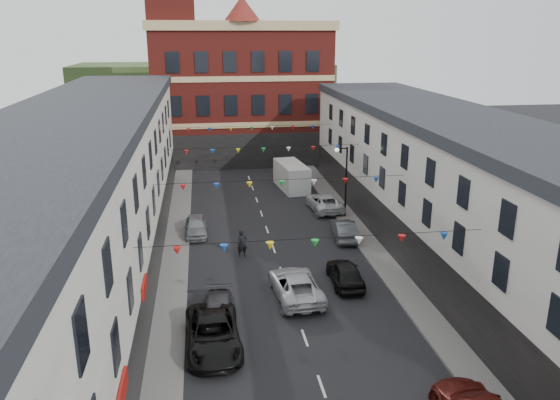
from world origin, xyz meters
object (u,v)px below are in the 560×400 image
car_right_d (345,273)px  car_right_e (344,230)px  street_lamp (343,172)px  pedestrian (242,244)px  moving_car (296,285)px  car_right_f (324,202)px  car_left_e (196,226)px  car_left_d (219,312)px  white_van (291,176)px  car_left_c (213,334)px

car_right_d → car_right_e: 7.82m
street_lamp → pedestrian: street_lamp is taller
moving_car → car_right_e: bearing=-123.9°
car_right_d → car_right_f: (1.90, 14.49, -0.01)m
car_right_f → car_left_e: bearing=18.7°
car_left_e → car_right_e: car_right_e is taller
car_left_d → pedestrian: pedestrian is taller
car_right_e → white_van: size_ratio=0.74×
car_right_d → white_van: white_van is taller
pedestrian → moving_car: bearing=-76.5°
moving_car → car_left_c: bearing=40.6°
white_van → car_left_c: bearing=-114.0°
car_left_d → moving_car: bearing=30.1°
street_lamp → moving_car: (-6.25, -13.50, -3.14)m
moving_car → street_lamp: bearing=-118.1°
car_right_e → moving_car: moving_car is taller
pedestrian → car_right_f: bearing=41.1°
car_left_d → pedestrian: bearing=80.3°
car_left_c → pedestrian: 11.38m
car_left_d → car_right_d: bearing=27.3°
street_lamp → car_right_f: 4.00m
car_right_d → car_right_f: size_ratio=0.83×
car_left_d → car_left_c: bearing=-95.6°
car_left_c → car_right_d: bearing=33.9°
street_lamp → car_left_d: bearing=-124.3°
car_right_f → white_van: size_ratio=0.92×
car_left_e → car_right_d: bearing=-48.0°
street_lamp → car_right_e: bearing=-102.6°
street_lamp → moving_car: street_lamp is taller
car_right_d → white_van: bearing=-88.9°
street_lamp → car_left_c: street_lamp is taller
car_left_e → moving_car: moving_car is taller
car_left_c → car_right_e: car_left_c is taller
car_right_e → white_van: (-1.70, 13.99, 0.57)m
car_left_e → car_right_d: 13.47m
car_left_e → car_left_c: bearing=-87.3°
car_left_d → white_van: 26.44m
car_right_e → car_right_d: bearing=80.7°
moving_car → white_van: (3.50, 22.80, 0.51)m
car_right_e → car_right_f: 6.90m
car_right_d → car_right_f: bearing=-95.8°
car_left_e → moving_car: 12.57m
car_right_d → car_right_e: size_ratio=1.02×
car_left_c → car_right_f: size_ratio=1.07×
car_left_d → car_right_e: car_right_e is taller
street_lamp → car_left_c: 21.61m
car_left_e → car_right_d: size_ratio=0.94×
white_van → car_left_e: bearing=-135.6°
car_right_d → car_right_e: bearing=-102.4°
car_left_d → car_right_f: bearing=64.4°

